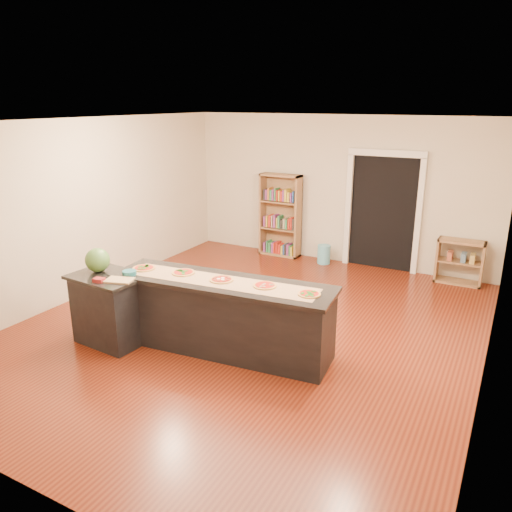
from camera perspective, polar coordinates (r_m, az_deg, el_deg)
The scene contains 17 objects.
room at distance 6.58m, azimuth -0.82°, elevation 2.86°, with size 6.00×7.00×2.80m.
doorway at distance 9.48m, azimuth 14.35°, elevation 5.63°, with size 1.40×0.09×2.21m.
kitchen_island at distance 6.32m, azimuth -3.89°, elevation -6.78°, with size 2.84×0.77×0.94m.
side_counter at distance 6.78m, azimuth -16.27°, elevation -5.75°, with size 0.94×0.68×0.93m.
bookshelf at distance 10.07m, azimuth 2.78°, elevation 4.65°, with size 0.83×0.29×1.66m, color #98714A.
low_shelf at distance 9.28m, azimuth 22.25°, elevation -0.62°, with size 0.77×0.33×0.77m, color #98714A.
waste_bin at distance 9.78m, azimuth 7.76°, elevation 0.19°, with size 0.25×0.25×0.36m, color #5EB6D3.
kraft_paper at distance 6.12m, azimuth -4.09°, elevation -2.89°, with size 2.46×0.44×0.00m, color tan.
watermelon at distance 6.74m, azimuth -17.66°, elevation -0.45°, with size 0.31×0.31×0.31m, color #144214.
cutting_board at distance 6.36m, azimuth -15.33°, elevation -2.68°, with size 0.33×0.22×0.02m, color tan.
package_red at distance 6.40m, azimuth -17.51°, elevation -2.64°, with size 0.13×0.10×0.05m, color maroon.
package_teal at distance 6.51m, azimuth -14.25°, elevation -1.92°, with size 0.18×0.18×0.07m, color #195966.
pizza_a at distance 6.70m, azimuth -12.68°, elevation -1.35°, with size 0.31×0.31×0.02m.
pizza_b at distance 6.44m, azimuth -8.30°, elevation -1.87°, with size 0.29×0.29×0.02m.
pizza_c at distance 6.14m, azimuth -3.97°, elevation -2.70°, with size 0.31×0.31×0.02m.
pizza_d at distance 5.93m, azimuth 1.01°, elevation -3.38°, with size 0.29×0.29×0.02m.
pizza_e at distance 5.71m, azimuth 6.10°, elevation -4.33°, with size 0.27×0.27×0.02m.
Camera 1 is at (3.10, -5.57, 3.07)m, focal length 35.00 mm.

